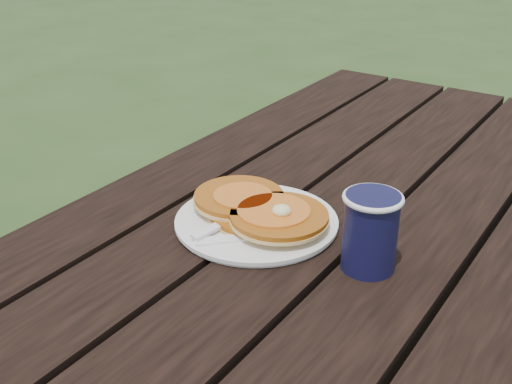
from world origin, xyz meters
The scene contains 5 objects.
plate centered at (-0.08, 0.03, 0.76)m, with size 0.24×0.24×0.01m, color white.
pancake_stack centered at (-0.08, 0.03, 0.77)m, with size 0.23×0.16×0.04m.
knife centered at (-0.05, -0.02, 0.76)m, with size 0.02×0.18×0.01m, color white.
fork centered at (-0.10, -0.03, 0.77)m, with size 0.03×0.16×0.01m, color white, non-canonical shape.
coffee_cup centered at (0.12, 0.01, 0.81)m, with size 0.08×0.08×0.11m.
Camera 1 is at (0.41, -0.69, 1.24)m, focal length 45.00 mm.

